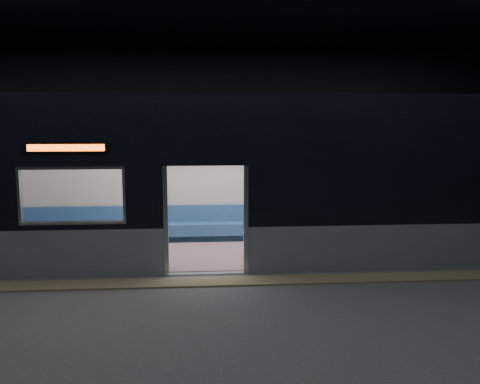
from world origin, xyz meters
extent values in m
cube|color=#47494C|center=(0.00, 0.00, -0.01)|extent=(24.00, 14.00, 0.01)
cube|color=black|center=(0.00, 6.98, 2.50)|extent=(24.00, 0.04, 5.00)
cube|color=black|center=(0.00, -6.98, 2.50)|extent=(24.00, 0.04, 5.00)
cube|color=#8C7F59|center=(0.00, 0.55, 0.01)|extent=(22.80, 0.50, 0.03)
cube|color=gray|center=(4.85, 1.06, 0.45)|extent=(8.30, 0.12, 0.90)
cube|color=black|center=(4.85, 1.06, 2.05)|extent=(8.30, 0.12, 2.30)
cube|color=black|center=(0.00, 1.06, 2.62)|extent=(1.40, 0.12, 1.15)
cube|color=#B7BABC|center=(-0.74, 1.06, 1.02)|extent=(0.08, 0.14, 2.05)
cube|color=#B7BABC|center=(0.74, 1.06, 1.02)|extent=(0.08, 0.14, 2.05)
cube|color=black|center=(-2.45, 0.98, 2.39)|extent=(1.50, 0.04, 0.18)
cube|color=#FF550E|center=(-2.45, 0.97, 2.39)|extent=(1.34, 0.03, 0.12)
cube|color=#B8B3A8|center=(0.00, 3.94, 1.60)|extent=(18.00, 0.12, 3.20)
cube|color=black|center=(0.00, 2.50, 3.28)|extent=(18.00, 3.00, 0.15)
cube|color=#835F6A|center=(0.00, 2.50, 0.02)|extent=(17.76, 2.76, 0.04)
cube|color=#B8B3A8|center=(0.00, 2.50, 2.35)|extent=(17.76, 2.76, 0.10)
cube|color=navy|center=(0.00, 3.62, 0.24)|extent=(11.00, 0.48, 0.41)
cube|color=navy|center=(0.00, 3.81, 0.65)|extent=(11.00, 0.10, 0.40)
cube|color=gray|center=(-3.30, 1.41, 0.24)|extent=(4.40, 0.48, 0.41)
cube|color=gray|center=(3.30, 1.41, 0.24)|extent=(4.40, 0.48, 0.41)
cylinder|color=silver|center=(-0.95, 1.37, 1.17)|extent=(0.04, 0.04, 2.26)
cylinder|color=silver|center=(-0.95, 3.63, 1.17)|extent=(0.04, 0.04, 2.26)
cylinder|color=silver|center=(0.95, 1.37, 1.17)|extent=(0.04, 0.04, 2.26)
cylinder|color=silver|center=(0.95, 3.63, 1.17)|extent=(0.04, 0.04, 2.26)
cylinder|color=silver|center=(0.00, 3.58, 1.95)|extent=(11.00, 0.03, 0.03)
cube|color=black|center=(4.66, 3.40, 0.53)|extent=(0.17, 0.46, 0.16)
cube|color=black|center=(4.87, 3.40, 0.53)|extent=(0.17, 0.46, 0.16)
cylinder|color=black|center=(4.66, 3.19, 0.26)|extent=(0.11, 0.11, 0.43)
cylinder|color=black|center=(4.87, 3.19, 0.26)|extent=(0.11, 0.11, 0.43)
cube|color=#DB5F82|center=(4.77, 3.59, 0.55)|extent=(0.39, 0.22, 0.20)
cylinder|color=#DB5F82|center=(4.77, 3.62, 0.89)|extent=(0.39, 0.39, 0.51)
sphere|color=tan|center=(4.77, 3.60, 1.26)|extent=(0.21, 0.21, 0.21)
sphere|color=black|center=(4.77, 3.64, 1.30)|extent=(0.22, 0.22, 0.22)
cube|color=black|center=(4.80, 3.32, 0.68)|extent=(0.33, 0.30, 0.14)
cube|color=white|center=(4.09, 3.85, 1.50)|extent=(1.08, 0.03, 0.70)
camera|label=1|loc=(-0.07, -8.18, 2.91)|focal=38.00mm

